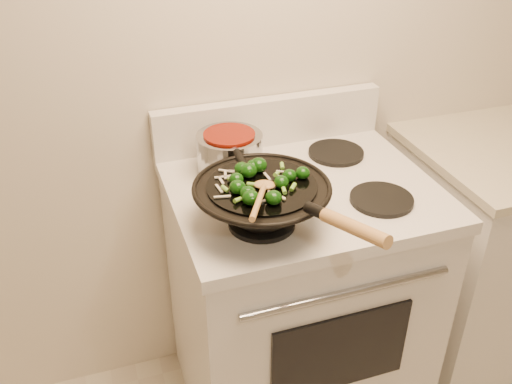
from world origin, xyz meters
name	(u,v)px	position (x,y,z in m)	size (l,w,h in m)	color
stove	(296,299)	(-0.13, 1.17, 0.47)	(0.78, 0.67, 1.08)	silver
counter_unit	(500,249)	(0.72, 1.20, 0.46)	(0.77, 0.62, 0.91)	white
wok	(263,202)	(-0.31, 1.02, 0.99)	(0.36, 0.58, 0.19)	black
stirfry	(259,179)	(-0.32, 1.02, 1.06)	(0.27, 0.22, 0.04)	black
wooden_spoon	(261,194)	(-0.34, 0.94, 1.07)	(0.14, 0.24, 0.06)	#AB7B43
saucepan	(230,151)	(-0.31, 1.32, 0.99)	(0.20, 0.32, 0.12)	#96999F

